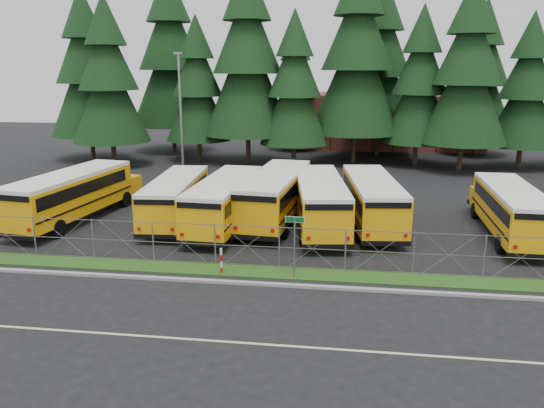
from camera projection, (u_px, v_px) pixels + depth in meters
The scene contains 29 objects.
ground at pixel (302, 261), 25.27m from camera, with size 120.00×120.00×0.00m, color black.
curb at pixel (297, 286), 22.28m from camera, with size 50.00×0.25×0.12m, color gray.
grass_verge at pixel (299, 274), 23.63m from camera, with size 50.00×1.40×0.06m, color #184313.
road_lane_line at pixel (283, 346), 17.60m from camera, with size 50.00×0.12×0.01m, color beige.
chainlink_fence at pixel (301, 248), 24.06m from camera, with size 44.00×0.10×2.00m, color gray, non-canonical shape.
brick_building at pixel (381, 120), 62.12m from camera, with size 22.00×10.00×6.00m, color brown.
bus_0 at pixel (75, 196), 31.76m from camera, with size 2.66×11.28×2.96m, color #F8B007, non-canonical shape.
bus_2 at pixel (177, 199), 31.65m from camera, with size 2.40×10.18×2.67m, color #F8B007, non-canonical shape.
bus_3 at pixel (227, 202), 30.62m from camera, with size 2.54×10.76×2.82m, color #F8B007, non-canonical shape.
bus_4 at pixel (277, 197), 31.66m from camera, with size 2.68×11.36×2.98m, color #F8B007, non-canonical shape.
bus_5 at pixel (319, 203), 30.34m from camera, with size 2.60×11.02×2.89m, color #F8B007, non-canonical shape.
bus_6 at pixel (371, 202), 30.77m from camera, with size 2.55×10.80×2.83m, color #F8B007, non-canonical shape.
bus_east at pixel (510, 212), 28.79m from camera, with size 2.47×10.47×2.74m, color #F8B007, non-canonical shape.
street_sign at pixel (295, 234), 22.75m from camera, with size 0.84×0.55×2.81m.
striped_bollard at pixel (221, 261), 23.60m from camera, with size 0.11×0.11×1.20m, color #B20C0C.
light_standard at pixel (181, 112), 42.39m from camera, with size 0.70×0.35×10.14m.
conifer_0 at pixel (87, 75), 51.56m from camera, with size 7.50×7.50×16.58m, color black, non-canonical shape.
conifer_1 at pixel (108, 82), 48.08m from camera, with size 6.99×6.99×15.47m, color black, non-canonical shape.
conifer_2 at pixel (197, 89), 51.05m from camera, with size 6.30×6.30×13.93m, color black, non-canonical shape.
conifer_3 at pixel (247, 64), 49.32m from camera, with size 8.43×8.43×18.64m, color black, non-canonical shape.
conifer_4 at pixel (294, 89), 48.18m from camera, with size 6.38×6.38×14.11m, color black, non-canonical shape.
conifer_5 at pixel (357, 60), 49.57m from camera, with size 8.73×8.73×19.30m, color black, non-canonical shape.
conifer_6 at pixel (420, 86), 48.56m from camera, with size 6.59×6.59×14.58m, color black, non-canonical shape.
conifer_7 at pixel (467, 75), 45.69m from camera, with size 7.52×7.52×16.64m, color black, non-canonical shape.
conifer_8 at pixel (527, 91), 47.03m from camera, with size 6.25×6.25×13.83m, color black, non-canonical shape.
conifer_10 at pixel (171, 61), 56.49m from camera, with size 8.72×8.72×19.29m, color black, non-canonical shape.
conifer_11 at pixel (295, 87), 58.23m from camera, with size 6.23×6.23×13.78m, color black, non-canonical shape.
conifer_12 at pixel (381, 68), 53.85m from camera, with size 8.06×8.06×17.83m, color black, non-canonical shape.
conifer_13 at pixel (481, 78), 54.45m from camera, with size 7.16×7.16×15.84m, color black, non-canonical shape.
Camera 1 is at (1.76, -23.77, 8.96)m, focal length 35.00 mm.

